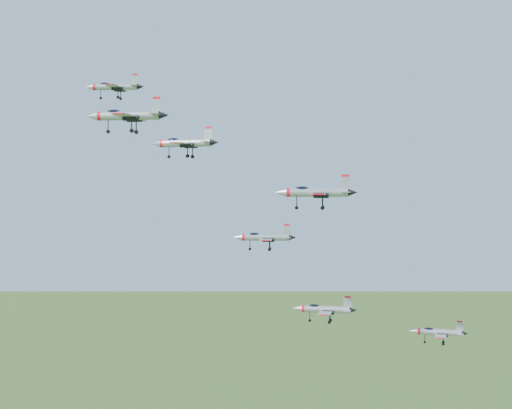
{
  "coord_description": "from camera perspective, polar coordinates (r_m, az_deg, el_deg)",
  "views": [
    {
      "loc": [
        8.62,
        -126.33,
        139.25
      ],
      "look_at": [
        7.87,
        1.1,
        137.09
      ],
      "focal_mm": 50.0,
      "sensor_mm": 36.0,
      "label": 1
    }
  ],
  "objects": [
    {
      "name": "jet_trail",
      "position": [
        130.87,
        5.44,
        -8.32
      ],
      "size": [
        11.74,
        9.88,
        3.15
      ],
      "rotation": [
        0.0,
        0.0,
        -0.2
      ],
      "color": "#999EA4"
    },
    {
      "name": "jet_right_low",
      "position": [
        117.16,
        4.71,
        0.99
      ],
      "size": [
        13.72,
        11.41,
        3.67
      ],
      "rotation": [
        0.0,
        0.0,
        -0.11
      ],
      "color": "#999EA4"
    },
    {
      "name": "jet_extra",
      "position": [
        142.88,
        14.33,
        -9.85
      ],
      "size": [
        10.99,
        9.29,
        2.97
      ],
      "rotation": [
        0.0,
        0.0,
        -0.24
      ],
      "color": "#999EA4"
    },
    {
      "name": "jet_left_high",
      "position": [
        132.15,
        -5.82,
        4.93
      ],
      "size": [
        13.29,
        11.31,
        3.62
      ],
      "rotation": [
        0.0,
        0.0,
        -0.29
      ],
      "color": "#999EA4"
    },
    {
      "name": "jet_lead",
      "position": [
        144.34,
        -11.33,
        9.22
      ],
      "size": [
        11.86,
        9.78,
        3.17
      ],
      "rotation": [
        0.0,
        0.0,
        -0.05
      ],
      "color": "#999EA4"
    },
    {
      "name": "jet_right_high",
      "position": [
        108.42,
        -10.36,
        7.02
      ],
      "size": [
        12.83,
        10.68,
        3.43
      ],
      "rotation": [
        0.0,
        0.0,
        -0.12
      ],
      "color": "#999EA4"
    },
    {
      "name": "jet_left_low",
      "position": [
        134.07,
        0.61,
        -2.63
      ],
      "size": [
        12.04,
        9.95,
        3.22
      ],
      "rotation": [
        0.0,
        0.0,
        -0.06
      ],
      "color": "#999EA4"
    }
  ]
}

